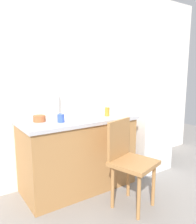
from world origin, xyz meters
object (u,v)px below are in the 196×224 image
at_px(refrigerator, 144,121).
at_px(chair, 129,159).
at_px(terracotta_bowl, 39,118).
at_px(cup_blue, 61,118).
at_px(cup_orange, 107,112).
at_px(dish_tray, 80,115).

relative_size(refrigerator, chair, 1.51).
height_order(terracotta_bowl, cup_blue, cup_blue).
xyz_separation_m(chair, cup_blue, (-0.50, 0.52, 0.39)).
bearing_deg(cup_orange, cup_blue, -179.81).
distance_m(chair, terracotta_bowl, 1.02).
height_order(refrigerator, dish_tray, refrigerator).
height_order(refrigerator, terracotta_bowl, refrigerator).
distance_m(chair, dish_tray, 0.76).
bearing_deg(dish_tray, chair, -72.58).
relative_size(chair, terracotta_bowl, 6.77).
bearing_deg(cup_orange, refrigerator, 8.34).
xyz_separation_m(terracotta_bowl, cup_blue, (0.18, -0.16, 0.01)).
height_order(chair, cup_blue, cup_blue).
xyz_separation_m(chair, cup_orange, (0.11, 0.52, 0.40)).
bearing_deg(cup_blue, dish_tray, 21.97).
xyz_separation_m(dish_tray, cup_blue, (-0.30, -0.12, 0.02)).
xyz_separation_m(refrigerator, cup_blue, (-1.35, -0.11, 0.22)).
xyz_separation_m(refrigerator, terracotta_bowl, (-1.53, 0.05, 0.21)).
height_order(chair, dish_tray, dish_tray).
xyz_separation_m(refrigerator, dish_tray, (-1.05, 0.01, 0.20)).
height_order(dish_tray, cup_orange, cup_orange).
bearing_deg(chair, cup_blue, 117.82).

